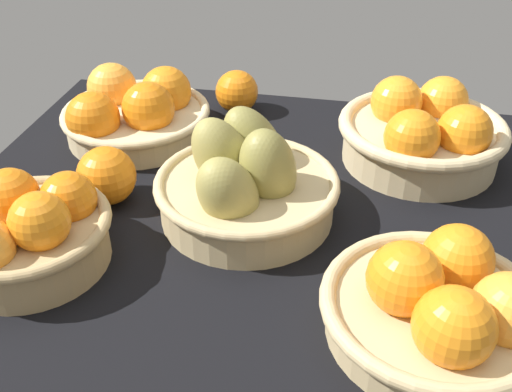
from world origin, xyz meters
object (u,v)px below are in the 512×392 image
Objects in this scene: loose_orange_front_gap at (106,176)px; basket_far_right at (27,231)px; basket_near_right at (134,112)px; basket_far_left at (441,306)px; loose_orange_back_gap at (237,92)px; basket_center_pears at (247,183)px; basket_near_left at (423,132)px.

basket_far_right is at bearing 74.85° from loose_orange_front_gap.
basket_far_right reaches higher than basket_near_right.
loose_orange_back_gap is at bearing -55.87° from basket_far_left.
basket_center_pears reaches higher than basket_far_left.
basket_near_left is at bearing -141.04° from basket_center_pears.
basket_near_right is 19.43cm from loose_orange_front_gap.
basket_near_left is (0.88, -36.28, 0.98)cm from basket_far_left.
basket_near_right is 18.84cm from loose_orange_back_gap.
basket_far_right is at bearing 88.93° from basket_near_right.
basket_center_pears is at bearing 38.96° from basket_near_left.
basket_center_pears is 31.45cm from loose_orange_back_gap.
loose_orange_front_gap is (43.77, -16.75, 0.05)cm from basket_far_left.
basket_near_left is (-46.75, -33.79, 0.27)cm from basket_far_right.
basket_far_right is 14.79cm from loose_orange_front_gap.
basket_far_left is (-47.63, 2.49, -0.71)cm from basket_far_right.
basket_center_pears is (24.16, -17.46, 0.86)cm from basket_far_left.
basket_near_right reaches higher than loose_orange_front_gap.
basket_center_pears is 3.01× the size of loose_orange_front_gap.
loose_orange_back_gap is (-15.23, -45.31, -0.96)cm from basket_far_right.
basket_far_left is 57.74cm from loose_orange_back_gap.
basket_far_right reaches higher than loose_orange_back_gap.
basket_center_pears reaches higher than loose_orange_back_gap.
basket_far_right reaches higher than basket_far_left.
basket_near_right is at bearing -38.92° from basket_center_pears.
basket_near_left reaches higher than basket_near_right.
basket_center_pears reaches higher than basket_near_right.
loose_orange_front_gap is (42.89, 19.53, -0.93)cm from basket_near_left.
basket_far_right is at bearing 32.54° from basket_center_pears.
loose_orange_front_gap is at bearing 69.88° from loose_orange_back_gap.
loose_orange_back_gap is (31.52, -11.51, -1.23)cm from basket_near_left.
basket_far_left is 46.86cm from loose_orange_front_gap.
loose_orange_front_gap is 1.08× the size of loose_orange_back_gap.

